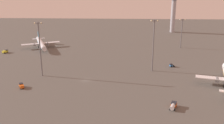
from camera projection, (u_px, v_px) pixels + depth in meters
ground_plane at (86, 80)px, 151.97m from camera, size 416.00×416.00×0.00m
control_tower at (174, 8)px, 265.19m from camera, size 8.00×8.00×40.23m
airplane_mid_apron at (41, 43)px, 215.25m from camera, size 28.35×35.91×9.70m
maintenance_van at (21, 86)px, 141.80m from camera, size 3.77×4.57×2.25m
fuel_truck at (173, 105)px, 120.52m from camera, size 4.16×6.64×2.35m
cargo_loader at (5, 51)px, 202.51m from camera, size 3.61×4.58×2.25m
pushback_tug at (171, 65)px, 172.89m from camera, size 3.45×2.56×2.05m
apron_light_east at (182, 31)px, 212.51m from camera, size 4.80×0.90×22.88m
apron_light_central at (40, 46)px, 153.01m from camera, size 4.80×0.90×31.28m
apron_light_west at (153, 43)px, 160.99m from camera, size 4.80×0.90×31.11m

